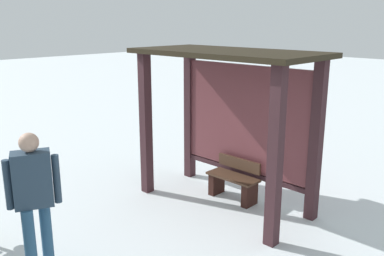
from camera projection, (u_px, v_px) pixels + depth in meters
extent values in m
plane|color=white|center=(223.00, 203.00, 7.09)|extent=(60.00, 60.00, 0.00)
cube|color=#382024|center=(146.00, 125.00, 7.29)|extent=(0.16, 0.16, 2.50)
cube|color=#382024|center=(275.00, 159.00, 5.49)|extent=(0.16, 0.16, 2.50)
cube|color=#382024|center=(190.00, 115.00, 8.06)|extent=(0.16, 0.16, 2.50)
cube|color=#382024|center=(316.00, 142.00, 6.26)|extent=(0.16, 0.16, 2.50)
cube|color=black|center=(226.00, 53.00, 6.45)|extent=(3.07, 1.51, 0.08)
cube|color=brown|center=(245.00, 118.00, 7.12)|extent=(2.51, 0.08, 1.82)
cube|color=#382024|center=(243.00, 172.00, 7.35)|extent=(2.51, 0.06, 0.08)
cube|color=#432C1E|center=(233.00, 177.00, 7.16)|extent=(0.93, 0.37, 0.04)
cube|color=#432C1E|center=(239.00, 164.00, 7.22)|extent=(0.89, 0.04, 0.20)
cube|color=black|center=(250.00, 194.00, 6.96)|extent=(0.12, 0.32, 0.39)
cube|color=black|center=(217.00, 183.00, 7.46)|extent=(0.12, 0.32, 0.39)
cube|color=#2F4356|center=(32.00, 179.00, 4.94)|extent=(0.42, 0.51, 0.68)
sphere|color=tan|center=(29.00, 142.00, 4.83)|extent=(0.23, 0.23, 0.23)
cylinder|color=#2C5476|center=(46.00, 232.00, 5.26)|extent=(0.19, 0.19, 0.85)
cylinder|color=#2C5476|center=(30.00, 243.00, 5.00)|extent=(0.19, 0.19, 0.85)
cylinder|color=#2F4356|center=(57.00, 179.00, 5.04)|extent=(0.12, 0.12, 0.61)
cylinder|color=#2F4356|center=(8.00, 185.00, 4.86)|extent=(0.12, 0.12, 0.61)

